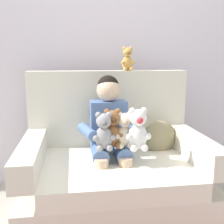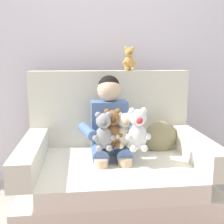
# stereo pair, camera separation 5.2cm
# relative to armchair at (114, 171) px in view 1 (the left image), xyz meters

# --- Properties ---
(ground_plane) EXTENTS (8.00, 8.00, 0.00)m
(ground_plane) POSITION_rel_armchair_xyz_m (0.00, -0.06, -0.31)
(ground_plane) COLOR #ADA89E
(back_wall) EXTENTS (6.00, 0.10, 2.60)m
(back_wall) POSITION_rel_armchair_xyz_m (0.00, 0.65, 0.99)
(back_wall) COLOR silver
(back_wall) RESTS_ON ground
(armchair) EXTENTS (1.26, 0.91, 1.02)m
(armchair) POSITION_rel_armchair_xyz_m (0.00, 0.00, 0.00)
(armchair) COLOR silver
(armchair) RESTS_ON ground
(seated_child) EXTENTS (0.45, 0.39, 0.82)m
(seated_child) POSITION_rel_armchair_xyz_m (-0.03, 0.02, 0.32)
(seated_child) COLOR #597AB7
(seated_child) RESTS_ON armchair
(plush_white) EXTENTS (0.17, 0.14, 0.28)m
(plush_white) POSITION_rel_armchair_xyz_m (0.13, -0.18, 0.35)
(plush_white) COLOR white
(plush_white) RESTS_ON armchair
(plush_cream) EXTENTS (0.15, 0.12, 0.25)m
(plush_cream) POSITION_rel_armchair_xyz_m (0.05, -0.12, 0.33)
(plush_cream) COLOR silver
(plush_cream) RESTS_ON armchair
(plush_grey) EXTENTS (0.15, 0.12, 0.25)m
(plush_grey) POSITION_rel_armchair_xyz_m (-0.09, -0.15, 0.33)
(plush_grey) COLOR #9E9EA3
(plush_grey) RESTS_ON armchair
(plush_brown) EXTENTS (0.16, 0.13, 0.27)m
(plush_brown) POSITION_rel_armchair_xyz_m (-0.03, -0.11, 0.34)
(plush_brown) COLOR brown
(plush_brown) RESTS_ON armchair
(plush_honey_on_backrest) EXTENTS (0.11, 0.09, 0.19)m
(plush_honey_on_backrest) POSITION_rel_armchair_xyz_m (0.16, 0.32, 0.80)
(plush_honey_on_backrest) COLOR gold
(plush_honey_on_backrest) RESTS_ON armchair
(throw_pillow) EXTENTS (0.26, 0.12, 0.26)m
(throw_pillow) POSITION_rel_armchair_xyz_m (0.37, 0.11, 0.21)
(throw_pillow) COLOR #998C66
(throw_pillow) RESTS_ON armchair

